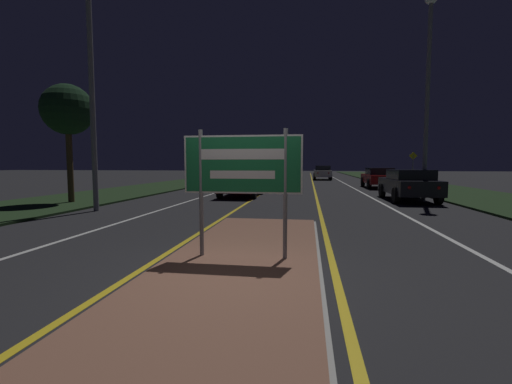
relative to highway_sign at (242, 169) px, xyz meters
name	(u,v)px	position (x,y,z in m)	size (l,w,h in m)	color
ground_plane	(234,275)	(0.00, -0.68, -1.57)	(160.00, 160.00, 0.00)	#232326
median_island	(243,260)	(0.00, 0.00, -1.53)	(2.62, 8.18, 0.10)	#999993
verge_left	(169,185)	(-9.50, 19.32, -1.53)	(5.00, 100.00, 0.08)	#1E3319
verge_right	(432,188)	(9.50, 19.32, -1.53)	(5.00, 100.00, 0.08)	#1E3319
centre_line_yellow_left	(278,183)	(-1.50, 24.32, -1.57)	(0.12, 70.00, 0.01)	gold
centre_line_yellow_right	(313,183)	(1.50, 24.32, -1.57)	(0.12, 70.00, 0.01)	gold
lane_line_white_left	(248,183)	(-4.20, 24.32, -1.57)	(0.12, 70.00, 0.01)	silver
lane_line_white_right	(345,184)	(4.20, 24.32, -1.57)	(0.12, 70.00, 0.01)	silver
edge_line_white_left	(215,182)	(-7.20, 24.32, -1.57)	(0.10, 70.00, 0.01)	silver
edge_line_white_right	(382,184)	(7.20, 24.32, -1.57)	(0.10, 70.00, 0.01)	silver
highway_sign	(242,169)	(0.00, 0.00, 0.00)	(1.98, 0.07, 2.14)	gray
streetlight_left_near	(89,22)	(-6.35, 5.49, 4.89)	(0.52, 0.52, 10.19)	gray
streetlight_right_near	(429,65)	(6.17, 10.55, 4.36)	(0.55, 0.55, 9.01)	gray
car_receding_0	(408,184)	(5.58, 10.77, -0.81)	(1.90, 4.46, 1.42)	black
car_receding_1	(379,177)	(5.92, 19.14, -0.82)	(1.89, 4.32, 1.41)	maroon
car_receding_2	(322,172)	(2.59, 31.47, -0.77)	(1.86, 4.26, 1.50)	silver
car_approaching_0	(242,181)	(-2.30, 11.75, -0.80)	(1.90, 4.09, 1.50)	maroon
car_approaching_1	(259,176)	(-2.56, 19.91, -0.84)	(2.02, 4.82, 1.33)	navy
warning_sign	(413,165)	(9.01, 22.19, 0.02)	(0.60, 0.06, 2.51)	gray
roadside_palm_left	(68,111)	(-8.72, 7.34, 2.28)	(2.05, 2.05, 4.84)	#4C3823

